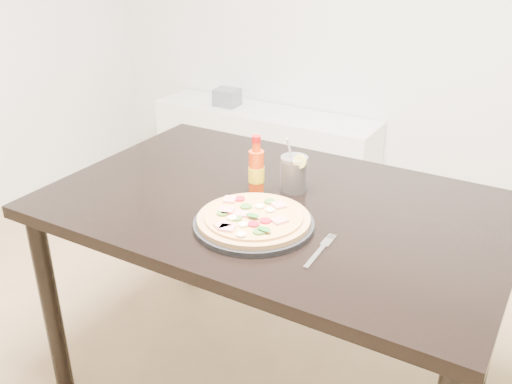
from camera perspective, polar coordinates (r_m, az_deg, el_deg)
The scene contains 8 objects.
dining_table at distance 1.79m, azimuth 1.94°, elevation -3.28°, with size 1.40×0.90×0.75m.
plate at distance 1.61m, azimuth -0.23°, elevation -3.22°, with size 0.34×0.34×0.02m, color black.
pizza at distance 1.60m, azimuth -0.29°, elevation -2.63°, with size 0.32×0.32×0.03m.
hot_sauce_bottle at distance 1.78m, azimuth 0.04°, elevation 2.16°, with size 0.06×0.06×0.19m.
cola_cup at distance 1.81m, azimuth 3.81°, elevation 1.78°, with size 0.09×0.09×0.18m.
fork at distance 1.51m, azimuth 6.51°, elevation -5.74°, with size 0.03×0.19×0.00m.
media_console at distance 3.53m, azimuth 0.79°, elevation 4.24°, with size 1.40×0.34×0.50m, color white.
cd_stack at distance 3.54m, azimuth -2.91°, elevation 9.44°, with size 0.14×0.12×0.10m.
Camera 1 is at (0.82, -0.79, 1.53)m, focal length 40.00 mm.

